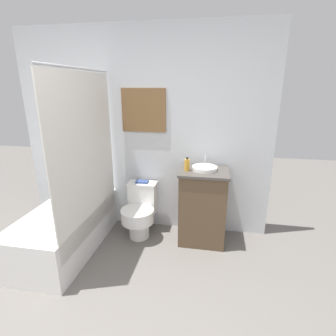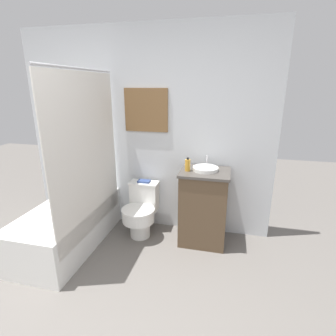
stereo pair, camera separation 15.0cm
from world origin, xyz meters
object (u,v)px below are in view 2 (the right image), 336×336
at_px(toilet, 141,210).
at_px(sink, 206,169).
at_px(soap_bottle, 188,165).
at_px(book_on_tank, 144,181).

relative_size(toilet, sink, 2.00).
distance_m(soap_bottle, book_on_tank, 0.67).
bearing_deg(book_on_tank, toilet, -90.00).
relative_size(sink, book_on_tank, 2.14).
height_order(soap_bottle, book_on_tank, soap_bottle).
xyz_separation_m(toilet, soap_bottle, (0.58, -0.01, 0.64)).
distance_m(sink, book_on_tank, 0.82).
distance_m(toilet, book_on_tank, 0.36).
distance_m(toilet, sink, 0.97).
relative_size(toilet, book_on_tank, 4.29).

